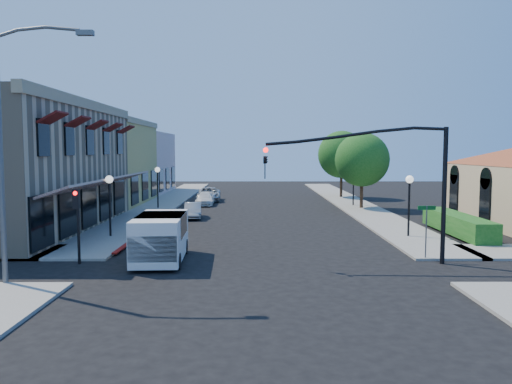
{
  "coord_description": "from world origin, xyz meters",
  "views": [
    {
      "loc": [
        -0.27,
        -20.13,
        4.99
      ],
      "look_at": [
        -0.2,
        8.38,
        2.6
      ],
      "focal_mm": 35.0,
      "sensor_mm": 36.0,
      "label": 1
    }
  ],
  "objects_px": {
    "signal_mast_arm": "(396,171)",
    "parked_car_c": "(205,199)",
    "parked_car_a": "(154,225)",
    "parked_car_d": "(209,194)",
    "street_name_sign": "(426,223)",
    "lamppost_left_far": "(158,177)",
    "parked_car_b": "(193,210)",
    "secondary_signal": "(77,212)",
    "lamppost_right_far": "(354,176)",
    "street_tree_b": "(342,155)",
    "lamppost_right_near": "(409,190)",
    "lamppost_left_near": "(109,190)",
    "white_van": "(160,235)",
    "street_tree_a": "(362,160)",
    "cobra_streetlight": "(9,143)"
  },
  "relations": [
    {
      "from": "street_tree_b",
      "to": "signal_mast_arm",
      "type": "relative_size",
      "value": 0.88
    },
    {
      "from": "lamppost_left_far",
      "to": "street_tree_b",
      "type": "bearing_deg",
      "value": 30.03
    },
    {
      "from": "street_tree_a",
      "to": "secondary_signal",
      "type": "height_order",
      "value": "street_tree_a"
    },
    {
      "from": "lamppost_right_far",
      "to": "parked_car_b",
      "type": "xyz_separation_m",
      "value": [
        -13.32,
        -7.72,
        -2.16
      ]
    },
    {
      "from": "lamppost_left_near",
      "to": "lamppost_right_far",
      "type": "xyz_separation_m",
      "value": [
        17.0,
        16.0,
        0.0
      ]
    },
    {
      "from": "signal_mast_arm",
      "to": "lamppost_right_far",
      "type": "height_order",
      "value": "signal_mast_arm"
    },
    {
      "from": "street_name_sign",
      "to": "parked_car_b",
      "type": "relative_size",
      "value": 0.72
    },
    {
      "from": "secondary_signal",
      "to": "signal_mast_arm",
      "type": "bearing_deg",
      "value": 0.37
    },
    {
      "from": "street_name_sign",
      "to": "parked_car_d",
      "type": "bearing_deg",
      "value": 114.81
    },
    {
      "from": "lamppost_left_far",
      "to": "parked_car_a",
      "type": "distance_m",
      "value": 13.5
    },
    {
      "from": "lamppost_left_near",
      "to": "parked_car_a",
      "type": "relative_size",
      "value": 0.95
    },
    {
      "from": "street_tree_a",
      "to": "parked_car_d",
      "type": "bearing_deg",
      "value": 153.42
    },
    {
      "from": "signal_mast_arm",
      "to": "parked_car_c",
      "type": "xyz_separation_m",
      "value": [
        -10.66,
        23.5,
        -3.53
      ]
    },
    {
      "from": "street_tree_a",
      "to": "lamppost_left_far",
      "type": "height_order",
      "value": "street_tree_a"
    },
    {
      "from": "lamppost_left_far",
      "to": "lamppost_right_far",
      "type": "xyz_separation_m",
      "value": [
        17.0,
        2.0,
        0.0
      ]
    },
    {
      "from": "lamppost_right_near",
      "to": "lamppost_right_far",
      "type": "bearing_deg",
      "value": 90.0
    },
    {
      "from": "cobra_streetlight",
      "to": "lamppost_right_far",
      "type": "relative_size",
      "value": 2.61
    },
    {
      "from": "secondary_signal",
      "to": "lamppost_right_far",
      "type": "bearing_deg",
      "value": 53.86
    },
    {
      "from": "secondary_signal",
      "to": "parked_car_b",
      "type": "relative_size",
      "value": 0.96
    },
    {
      "from": "parked_car_b",
      "to": "lamppost_left_near",
      "type": "bearing_deg",
      "value": -119.79
    },
    {
      "from": "lamppost_left_far",
      "to": "parked_car_d",
      "type": "bearing_deg",
      "value": 61.46
    },
    {
      "from": "white_van",
      "to": "parked_car_c",
      "type": "xyz_separation_m",
      "value": [
        -0.3,
        23.05,
        -0.64
      ]
    },
    {
      "from": "street_name_sign",
      "to": "parked_car_c",
      "type": "bearing_deg",
      "value": 118.35
    },
    {
      "from": "street_tree_b",
      "to": "lamppost_right_near",
      "type": "bearing_deg",
      "value": -90.72
    },
    {
      "from": "lamppost_right_near",
      "to": "lamppost_left_near",
      "type": "bearing_deg",
      "value": 180.0
    },
    {
      "from": "street_name_sign",
      "to": "lamppost_right_near",
      "type": "distance_m",
      "value": 5.98
    },
    {
      "from": "parked_car_a",
      "to": "parked_car_d",
      "type": "bearing_deg",
      "value": 90.6
    },
    {
      "from": "parked_car_b",
      "to": "street_name_sign",
      "type": "bearing_deg",
      "value": -54.67
    },
    {
      "from": "lamppost_left_near",
      "to": "parked_car_b",
      "type": "bearing_deg",
      "value": 66.06
    },
    {
      "from": "lamppost_left_far",
      "to": "lamppost_right_far",
      "type": "height_order",
      "value": "same"
    },
    {
      "from": "lamppost_left_near",
      "to": "parked_car_a",
      "type": "xyz_separation_m",
      "value": [
        2.3,
        0.87,
        -2.09
      ]
    },
    {
      "from": "white_van",
      "to": "parked_car_b",
      "type": "distance_m",
      "value": 14.35
    },
    {
      "from": "lamppost_left_near",
      "to": "white_van",
      "type": "relative_size",
      "value": 0.75
    },
    {
      "from": "street_tree_b",
      "to": "parked_car_b",
      "type": "height_order",
      "value": "street_tree_b"
    },
    {
      "from": "street_tree_b",
      "to": "white_van",
      "type": "relative_size",
      "value": 1.47
    },
    {
      "from": "street_tree_b",
      "to": "lamppost_right_near",
      "type": "distance_m",
      "value": 24.07
    },
    {
      "from": "street_name_sign",
      "to": "parked_car_c",
      "type": "distance_m",
      "value": 25.93
    },
    {
      "from": "street_tree_b",
      "to": "white_van",
      "type": "height_order",
      "value": "street_tree_b"
    },
    {
      "from": "lamppost_left_far",
      "to": "parked_car_b",
      "type": "height_order",
      "value": "lamppost_left_far"
    },
    {
      "from": "street_name_sign",
      "to": "white_van",
      "type": "xyz_separation_m",
      "value": [
        -12.0,
        -0.25,
        -0.49
      ]
    },
    {
      "from": "street_tree_b",
      "to": "signal_mast_arm",
      "type": "bearing_deg",
      "value": -95.51
    },
    {
      "from": "parked_car_a",
      "to": "parked_car_d",
      "type": "xyz_separation_m",
      "value": [
        1.4,
        19.94,
        0.02
      ]
    },
    {
      "from": "parked_car_b",
      "to": "parked_car_c",
      "type": "relative_size",
      "value": 0.9
    },
    {
      "from": "parked_car_d",
      "to": "street_tree_b",
      "type": "bearing_deg",
      "value": 10.15
    },
    {
      "from": "lamppost_left_near",
      "to": "lamppost_right_far",
      "type": "distance_m",
      "value": 23.35
    },
    {
      "from": "parked_car_c",
      "to": "parked_car_d",
      "type": "height_order",
      "value": "parked_car_d"
    },
    {
      "from": "street_tree_b",
      "to": "signal_mast_arm",
      "type": "height_order",
      "value": "street_tree_b"
    },
    {
      "from": "secondary_signal",
      "to": "lamppost_right_far",
      "type": "xyz_separation_m",
      "value": [
        16.5,
        22.59,
        0.42
      ]
    },
    {
      "from": "cobra_streetlight",
      "to": "parked_car_c",
      "type": "bearing_deg",
      "value": 80.85
    },
    {
      "from": "lamppost_left_near",
      "to": "lamppost_right_near",
      "type": "xyz_separation_m",
      "value": [
        17.0,
        0.0,
        0.0
      ]
    }
  ]
}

